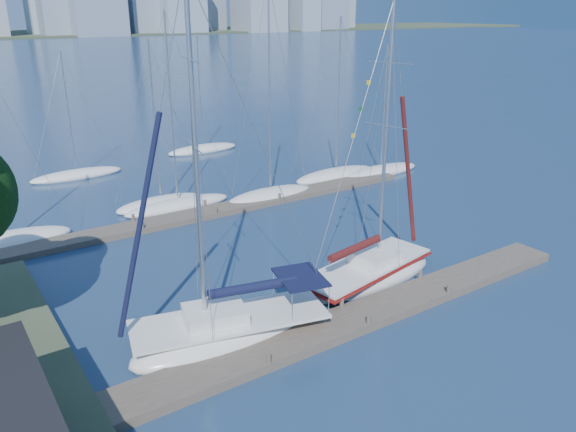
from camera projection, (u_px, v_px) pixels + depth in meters
ground at (354, 323)px, 24.66m from camera, size 700.00×700.00×0.00m
near_dock at (354, 319)px, 24.59m from camera, size 26.00×2.00×0.40m
far_dock at (224, 209)px, 38.09m from camera, size 30.00×1.80×0.36m
sailboat_navy at (230, 315)px, 23.03m from camera, size 9.12×4.79×14.86m
sailboat_maroon at (367, 261)px, 28.02m from camera, size 8.62×4.16×13.98m
bg_boat_0 at (2, 242)px, 32.44m from camera, size 8.14×4.33×12.90m
bg_boat_1 at (161, 203)px, 39.00m from camera, size 6.47×2.31×11.52m
bg_boat_2 at (178, 205)px, 38.70m from camera, size 7.87×4.25×13.24m
bg_boat_3 at (271, 195)px, 40.65m from camera, size 7.21×3.26×15.22m
bg_boat_4 at (336, 175)px, 45.69m from camera, size 8.07×4.10×12.83m
bg_boat_5 at (381, 171)px, 46.76m from camera, size 8.03×4.80×10.75m
bg_boat_6 at (77, 175)px, 45.75m from camera, size 7.54×4.31×10.23m
bg_boat_7 at (203, 149)px, 54.04m from camera, size 7.17×2.30×11.31m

